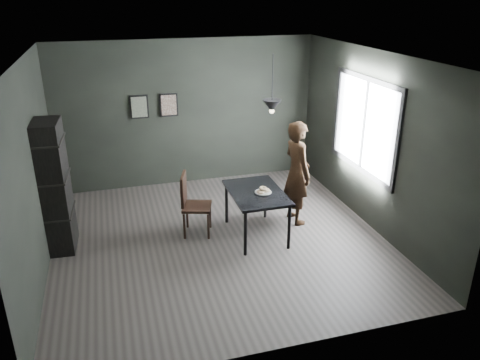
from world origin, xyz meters
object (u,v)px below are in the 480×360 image
object	(u,v)px
shelf_unit	(55,187)
woman	(297,173)
cafe_table	(256,196)
white_plate	(263,193)
pendant_lamp	(272,106)
wood_chair	(191,200)

from	to	relation	value
shelf_unit	woman	bearing A→B (deg)	0.86
cafe_table	woman	world-z (taller)	woman
cafe_table	woman	size ratio (longest dim) A/B	0.69
white_plate	woman	size ratio (longest dim) A/B	0.13
white_plate	pendant_lamp	world-z (taller)	pendant_lamp
shelf_unit	pendant_lamp	bearing A→B (deg)	-3.06
cafe_table	wood_chair	bearing A→B (deg)	160.80
woman	wood_chair	size ratio (longest dim) A/B	1.72
cafe_table	pendant_lamp	world-z (taller)	pendant_lamp
wood_chair	shelf_unit	size ratio (longest dim) A/B	0.51
woman	cafe_table	bearing A→B (deg)	103.78
white_plate	woman	bearing A→B (deg)	28.06
cafe_table	white_plate	world-z (taller)	white_plate
cafe_table	woman	bearing A→B (deg)	20.57
white_plate	wood_chair	world-z (taller)	wood_chair
white_plate	pendant_lamp	distance (m)	1.32
woman	pendant_lamp	world-z (taller)	pendant_lamp
white_plate	pendant_lamp	size ratio (longest dim) A/B	0.27
wood_chair	pendant_lamp	size ratio (longest dim) A/B	1.16
cafe_table	shelf_unit	bearing A→B (deg)	171.13
cafe_table	shelf_unit	distance (m)	2.97
woman	wood_chair	xyz separation A→B (m)	(-1.75, 0.04, -0.29)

